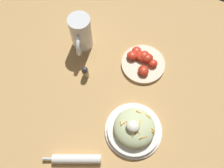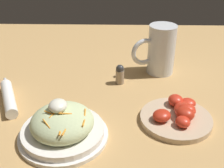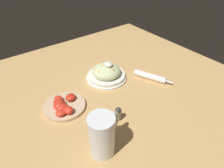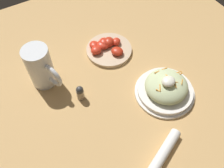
# 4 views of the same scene
# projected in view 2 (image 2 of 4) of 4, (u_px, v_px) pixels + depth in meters

# --- Properties ---
(ground_plane) EXTENTS (1.43, 1.43, 0.00)m
(ground_plane) POSITION_uv_depth(u_px,v_px,m) (96.00, 102.00, 0.84)
(ground_plane) COLOR tan
(salad_plate) EXTENTS (0.22, 0.22, 0.10)m
(salad_plate) POSITION_uv_depth(u_px,v_px,m) (63.00, 126.00, 0.69)
(salad_plate) COLOR white
(salad_plate) RESTS_ON ground_plane
(beer_mug) EXTENTS (0.09, 0.15, 0.17)m
(beer_mug) POSITION_uv_depth(u_px,v_px,m) (160.00, 51.00, 0.98)
(beer_mug) COLOR white
(beer_mug) RESTS_ON ground_plane
(napkin_roll) EXTENTS (0.20, 0.11, 0.03)m
(napkin_roll) POSITION_uv_depth(u_px,v_px,m) (9.00, 98.00, 0.84)
(napkin_roll) COLOR white
(napkin_roll) RESTS_ON ground_plane
(tomato_plate) EXTENTS (0.19, 0.19, 0.05)m
(tomato_plate) POSITION_uv_depth(u_px,v_px,m) (178.00, 115.00, 0.76)
(tomato_plate) COLOR #D1B28E
(tomato_plate) RESTS_ON ground_plane
(salt_shaker) EXTENTS (0.03, 0.03, 0.06)m
(salt_shaker) POSITION_uv_depth(u_px,v_px,m) (120.00, 74.00, 0.93)
(salt_shaker) COLOR gray
(salt_shaker) RESTS_ON ground_plane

